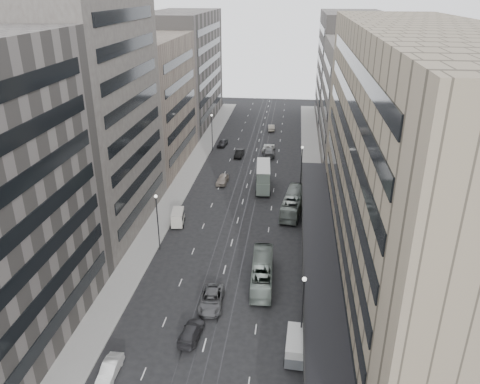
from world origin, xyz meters
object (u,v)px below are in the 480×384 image
at_px(bus_near, 262,272).
at_px(double_decker, 263,176).
at_px(bus_far, 293,203).
at_px(sedan_2, 211,299).
at_px(panel_van, 178,217).
at_px(sedan_1, 110,369).
at_px(vw_microbus, 296,345).

height_order(bus_near, double_decker, double_decker).
distance_m(bus_far, sedan_2, 27.13).
distance_m(double_decker, panel_van, 19.49).
bearing_deg(sedan_1, bus_near, 51.98).
distance_m(sedan_1, sedan_2, 13.81).
distance_m(bus_far, vw_microbus, 32.64).
distance_m(panel_van, sedan_1, 30.46).
height_order(double_decker, sedan_1, double_decker).
height_order(double_decker, panel_van, double_decker).
height_order(panel_van, sedan_1, panel_van).
bearing_deg(bus_near, panel_van, -46.57).
relative_size(bus_far, sedan_1, 2.79).
xyz_separation_m(panel_van, sedan_1, (0.87, -30.44, -0.62)).
bearing_deg(panel_van, sedan_2, -73.33).
bearing_deg(bus_far, sedan_2, 78.15).
height_order(double_decker, sedan_2, double_decker).
bearing_deg(bus_far, bus_near, 87.65).
xyz_separation_m(bus_far, sedan_1, (-16.54, -37.12, -0.91)).
xyz_separation_m(vw_microbus, sedan_1, (-17.24, -4.49, -0.67)).
bearing_deg(sedan_2, bus_far, 68.14).
relative_size(bus_far, sedan_2, 1.99).
bearing_deg(sedan_1, vw_microbus, 14.53).
bearing_deg(vw_microbus, panel_van, 127.54).
xyz_separation_m(vw_microbus, panel_van, (-18.11, 25.95, -0.05)).
xyz_separation_m(bus_near, panel_van, (-13.92, 13.70, -0.18)).
height_order(bus_far, sedan_2, bus_far).
distance_m(bus_far, panel_van, 18.65).
bearing_deg(bus_near, vw_microbus, 106.85).
relative_size(double_decker, panel_van, 2.19).
distance_m(bus_near, bus_far, 20.68).
bearing_deg(panel_van, sedan_1, -95.86).
bearing_deg(double_decker, bus_near, -89.97).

